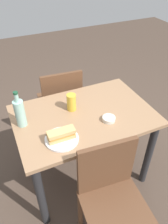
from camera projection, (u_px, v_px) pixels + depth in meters
ground_plane at (84, 172)px, 2.12m from camera, size 8.00×8.00×0.00m
dining_table at (84, 127)px, 1.75m from camera, size 1.05×0.70×0.73m
chair_far at (61, 101)px, 2.21m from camera, size 0.43×0.43×0.85m
chair_near at (111, 195)px, 1.41m from camera, size 0.43×0.43×0.85m
plate_near at (62, 139)px, 1.45m from camera, size 0.23×0.23×0.01m
baguette_sandwich_near at (61, 135)px, 1.42m from camera, size 0.18×0.07×0.07m
knife_near at (58, 133)px, 1.48m from camera, size 0.18×0.05×0.01m
water_bottle at (20, 113)px, 1.51m from camera, size 0.07×0.07×0.28m
beer_glass at (71, 102)px, 1.67m from camera, size 0.07×0.07×0.13m
olive_bowl at (109, 119)px, 1.60m from camera, size 0.10×0.10×0.03m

